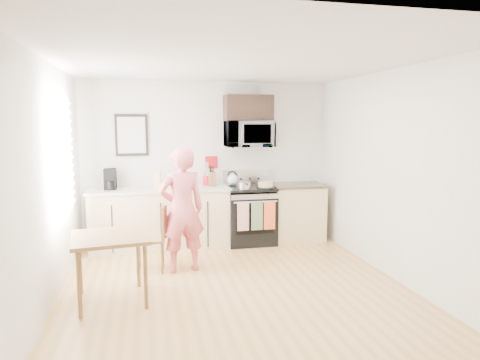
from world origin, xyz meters
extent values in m
plane|color=#AB8542|center=(0.00, 0.00, 0.00)|extent=(4.60, 4.60, 0.00)
cube|color=white|center=(0.00, 2.30, 1.30)|extent=(4.00, 0.04, 2.60)
cube|color=white|center=(0.00, -2.30, 1.30)|extent=(4.00, 0.04, 2.60)
cube|color=white|center=(-2.00, 0.00, 1.30)|extent=(0.04, 4.60, 2.60)
cube|color=white|center=(2.00, 0.00, 1.30)|extent=(0.04, 4.60, 2.60)
cube|color=silver|center=(0.00, 0.00, 2.60)|extent=(4.00, 4.60, 0.04)
cube|color=silver|center=(-1.98, 0.80, 1.55)|extent=(0.02, 1.40, 1.50)
cube|color=silver|center=(-1.97, 0.80, 1.55)|extent=(0.01, 1.30, 1.40)
cube|color=#D5B988|center=(-0.80, 2.00, 0.45)|extent=(2.10, 0.60, 0.90)
cube|color=beige|center=(-0.80, 2.00, 0.92)|extent=(2.14, 0.64, 0.04)
cube|color=#D5B988|center=(1.43, 2.00, 0.45)|extent=(0.84, 0.60, 0.90)
cube|color=black|center=(1.43, 2.00, 0.92)|extent=(0.88, 0.64, 0.04)
cube|color=black|center=(0.63, 1.97, 0.39)|extent=(0.76, 0.65, 0.77)
cube|color=black|center=(0.63, 1.66, 0.45)|extent=(0.61, 0.02, 0.45)
cube|color=#B0B0B5|center=(0.63, 1.66, 0.78)|extent=(0.74, 0.02, 0.14)
cylinder|color=#B0B0B5|center=(0.63, 1.61, 0.74)|extent=(0.68, 0.02, 0.02)
cube|color=black|center=(0.63, 1.97, 0.90)|extent=(0.76, 0.65, 0.04)
cube|color=#B0B0B5|center=(0.63, 2.25, 1.04)|extent=(0.76, 0.08, 0.24)
cube|color=silver|center=(0.43, 1.61, 0.52)|extent=(0.18, 0.02, 0.44)
cube|color=#56734D|center=(0.65, 1.61, 0.52)|extent=(0.18, 0.02, 0.44)
cube|color=#E45122|center=(0.85, 1.61, 0.52)|extent=(0.18, 0.02, 0.44)
imported|color=#B0B0B5|center=(0.63, 2.08, 1.76)|extent=(0.76, 0.51, 0.42)
cube|color=black|center=(0.63, 2.12, 2.18)|extent=(0.76, 0.35, 0.40)
cube|color=black|center=(-1.20, 2.28, 1.75)|extent=(0.50, 0.03, 0.65)
cube|color=#B8BCB1|center=(-1.20, 2.26, 1.75)|extent=(0.42, 0.01, 0.56)
cube|color=#A60E18|center=(0.05, 2.28, 1.30)|extent=(0.20, 0.02, 0.20)
imported|color=#E13D57|center=(-0.55, 0.87, 0.82)|extent=(0.66, 0.50, 1.64)
cube|color=brown|center=(-1.39, 0.05, 0.72)|extent=(0.79, 0.79, 0.04)
cylinder|color=brown|center=(-1.67, -0.32, 0.35)|extent=(0.04, 0.04, 0.70)
cylinder|color=brown|center=(-1.03, -0.23, 0.35)|extent=(0.04, 0.04, 0.70)
cylinder|color=brown|center=(-1.76, 0.33, 0.35)|extent=(0.04, 0.04, 0.70)
cylinder|color=brown|center=(-1.11, 0.41, 0.35)|extent=(0.04, 0.04, 0.70)
cube|color=brown|center=(-0.97, 0.96, 0.42)|extent=(0.39, 0.39, 0.04)
cube|color=brown|center=(-0.80, 0.95, 0.65)|extent=(0.06, 0.37, 0.44)
cube|color=#611012|center=(-0.77, 0.95, 0.66)|extent=(0.08, 0.33, 0.37)
cylinder|color=brown|center=(-1.14, 0.82, 0.20)|extent=(0.03, 0.03, 0.40)
cylinder|color=brown|center=(-0.82, 0.79, 0.20)|extent=(0.03, 0.03, 0.40)
cylinder|color=brown|center=(-1.11, 1.13, 0.20)|extent=(0.03, 0.03, 0.40)
cylinder|color=brown|center=(-0.80, 1.10, 0.20)|extent=(0.03, 0.03, 0.40)
cube|color=brown|center=(0.02, 2.09, 1.05)|extent=(0.13, 0.16, 0.22)
cylinder|color=#A60E18|center=(-0.04, 2.14, 1.02)|extent=(0.13, 0.13, 0.16)
imported|color=white|center=(-0.70, 2.18, 0.96)|extent=(0.26, 0.26, 0.05)
cube|color=tan|center=(-0.83, 2.04, 1.07)|extent=(0.11, 0.11, 0.26)
cube|color=black|center=(-1.53, 2.07, 1.10)|extent=(0.18, 0.22, 0.32)
cylinder|color=black|center=(-1.53, 1.97, 1.02)|extent=(0.12, 0.12, 0.12)
cube|color=tan|center=(-0.66, 1.78, 1.00)|extent=(0.35, 0.19, 0.12)
cylinder|color=black|center=(0.84, 1.80, 0.93)|extent=(0.29, 0.29, 0.02)
cylinder|color=tan|center=(0.84, 1.80, 0.98)|extent=(0.24, 0.24, 0.08)
sphere|color=white|center=(0.38, 2.17, 1.02)|extent=(0.19, 0.19, 0.19)
cone|color=white|center=(0.38, 2.17, 1.12)|extent=(0.06, 0.06, 0.06)
torus|color=black|center=(0.38, 2.17, 1.08)|extent=(0.17, 0.02, 0.17)
cylinder|color=#B0B0B5|center=(0.49, 1.78, 0.98)|extent=(0.21, 0.21, 0.10)
cylinder|color=black|center=(0.48, 1.62, 1.02)|extent=(0.02, 0.19, 0.02)
camera|label=1|loc=(-0.99, -4.61, 1.93)|focal=32.00mm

